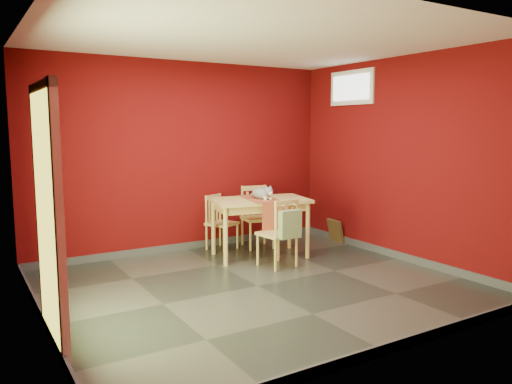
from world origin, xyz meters
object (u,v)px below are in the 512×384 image
chair_near (279,232)px  chair_far_left (220,221)px  cat (261,191)px  picture_frame (335,230)px  chair_far_right (257,216)px  tote_bag (290,224)px  dining_table (260,206)px

chair_near → chair_far_left: bearing=99.8°
chair_far_left → cat: cat is taller
chair_near → picture_frame: (1.55, 0.73, -0.28)m
chair_far_right → tote_bag: chair_far_right is taller
tote_bag → cat: size_ratio=0.99×
picture_frame → chair_far_left: bearing=163.9°
dining_table → cat: 0.21m
dining_table → picture_frame: dining_table is taller
chair_far_left → chair_far_right: (0.54, -0.15, 0.05)m
cat → picture_frame: cat is taller
chair_far_left → tote_bag: bearing=-81.0°
chair_far_right → picture_frame: chair_far_right is taller
chair_far_right → cat: cat is taller
chair_far_left → tote_bag: tote_bag is taller
chair_far_left → chair_near: bearing=-80.2°
chair_far_right → chair_near: (-0.33, -1.09, -0.01)m
tote_bag → cat: bearing=86.3°
dining_table → tote_bag: tote_bag is taller
chair_far_left → cat: 0.90m
tote_bag → chair_near: bearing=94.4°
chair_far_right → cat: 0.76m
chair_near → tote_bag: (0.02, -0.21, 0.14)m
dining_table → cat: size_ratio=3.36×
picture_frame → cat: bearing=-172.6°
chair_far_left → tote_bag: (0.23, -1.45, 0.18)m
dining_table → chair_near: size_ratio=1.61×
chair_near → cat: bearing=83.1°
chair_far_right → chair_near: 1.14m
chair_far_right → picture_frame: (1.22, -0.36, -0.29)m
chair_far_left → cat: size_ratio=1.89×
chair_far_right → cat: (-0.27, -0.55, 0.45)m
chair_far_left → cat: bearing=-68.3°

